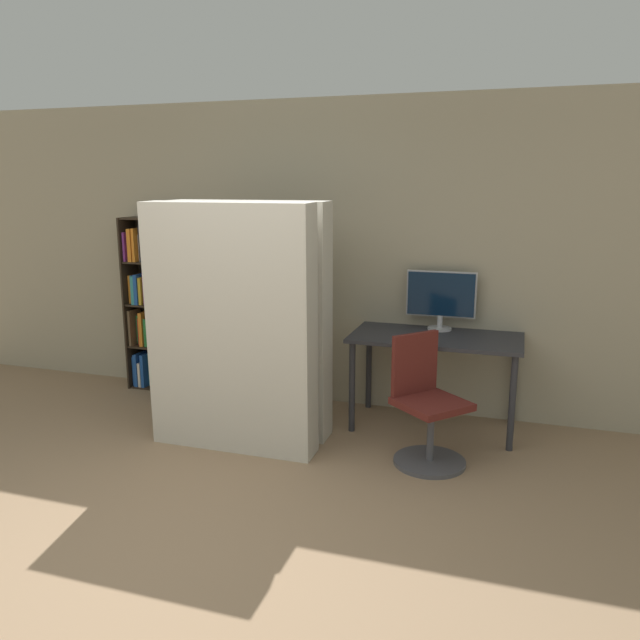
# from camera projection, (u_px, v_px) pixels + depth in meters

# --- Properties ---
(ground_plane) EXTENTS (16.00, 16.00, 0.00)m
(ground_plane) POSITION_uv_depth(u_px,v_px,m) (150.00, 565.00, 3.32)
(ground_plane) COLOR #937556
(wall_back) EXTENTS (8.00, 0.06, 2.70)m
(wall_back) POSITION_uv_depth(u_px,v_px,m) (314.00, 255.00, 5.61)
(wall_back) COLOR tan
(wall_back) RESTS_ON ground
(desk) EXTENTS (1.36, 0.70, 0.78)m
(desk) POSITION_uv_depth(u_px,v_px,m) (436.00, 347.00, 5.05)
(desk) COLOR #2D2D33
(desk) RESTS_ON ground
(monitor) EXTENTS (0.57, 0.20, 0.50)m
(monitor) POSITION_uv_depth(u_px,v_px,m) (441.00, 297.00, 5.18)
(monitor) COLOR #B7B7BC
(monitor) RESTS_ON desk
(office_chair) EXTENTS (0.62, 0.62, 0.93)m
(office_chair) POSITION_uv_depth(u_px,v_px,m) (426.00, 412.00, 4.48)
(office_chair) COLOR #4C4C51
(office_chair) RESTS_ON ground
(bookshelf) EXTENTS (0.64, 0.29, 1.67)m
(bookshelf) POSITION_uv_depth(u_px,v_px,m) (154.00, 303.00, 6.06)
(bookshelf) COLOR #2D2319
(bookshelf) RESTS_ON ground
(mattress_near) EXTENTS (1.28, 0.28, 1.86)m
(mattress_near) POSITION_uv_depth(u_px,v_px,m) (231.00, 329.00, 4.60)
(mattress_near) COLOR beige
(mattress_near) RESTS_ON ground
(mattress_far) EXTENTS (1.28, 0.27, 1.86)m
(mattress_far) POSITION_uv_depth(u_px,v_px,m) (251.00, 319.00, 4.94)
(mattress_far) COLOR beige
(mattress_far) RESTS_ON ground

